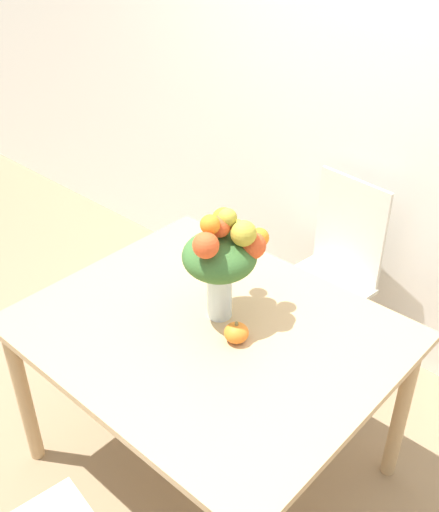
{
  "coord_description": "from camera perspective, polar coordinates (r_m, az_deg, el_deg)",
  "views": [
    {
      "loc": [
        1.17,
        -1.23,
        2.18
      ],
      "look_at": [
        -0.02,
        0.08,
        1.03
      ],
      "focal_mm": 42.0,
      "sensor_mm": 36.0,
      "label": 1
    }
  ],
  "objects": [
    {
      "name": "wall_back",
      "position": [
        2.83,
        16.3,
        14.65
      ],
      "size": [
        8.0,
        0.06,
        2.7
      ],
      "color": "white",
      "rests_on": "ground_plane"
    },
    {
      "name": "ground_plane",
      "position": [
        2.77,
        -0.87,
        -19.03
      ],
      "size": [
        12.0,
        12.0,
        0.0
      ],
      "primitive_type": "plane",
      "color": "#8E7556"
    },
    {
      "name": "dining_table",
      "position": [
        2.27,
        -1.01,
        -8.53
      ],
      "size": [
        1.31,
        1.09,
        0.76
      ],
      "color": "tan",
      "rests_on": "ground_plane"
    },
    {
      "name": "dining_chair_near_window",
      "position": [
        3.02,
        10.43,
        -1.67
      ],
      "size": [
        0.46,
        0.46,
        0.97
      ],
      "rotation": [
        0.0,
        0.0,
        -0.11
      ],
      "color": "silver",
      "rests_on": "ground_plane"
    },
    {
      "name": "pumpkin",
      "position": [
        2.14,
        1.61,
        -7.31
      ],
      "size": [
        0.09,
        0.09,
        0.08
      ],
      "color": "orange",
      "rests_on": "dining_table"
    },
    {
      "name": "flower_vase",
      "position": [
        2.11,
        0.33,
        0.08
      ],
      "size": [
        0.27,
        0.33,
        0.45
      ],
      "color": "silver",
      "rests_on": "dining_table"
    }
  ]
}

